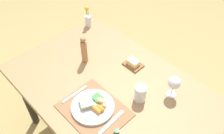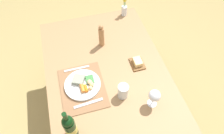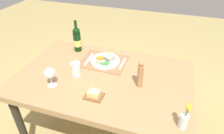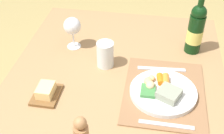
# 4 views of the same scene
# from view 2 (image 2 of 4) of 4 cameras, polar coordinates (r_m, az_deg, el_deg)

# --- Properties ---
(ground_plane) EXTENTS (8.00, 8.00, 0.00)m
(ground_plane) POSITION_cam_2_polar(r_m,az_deg,el_deg) (2.19, -0.97, -12.64)
(ground_plane) COLOR tan
(dining_table) EXTENTS (1.39, 0.92, 0.73)m
(dining_table) POSITION_cam_2_polar(r_m,az_deg,el_deg) (1.61, -1.29, -3.34)
(dining_table) COLOR #A37D51
(dining_table) RESTS_ON ground_plane
(placemat) EXTENTS (0.40, 0.32, 0.01)m
(placemat) POSITION_cam_2_polar(r_m,az_deg,el_deg) (1.49, -8.29, -5.77)
(placemat) COLOR #8F6643
(placemat) RESTS_ON dining_table
(dinner_plate) EXTENTS (0.26, 0.26, 0.05)m
(dinner_plate) POSITION_cam_2_polar(r_m,az_deg,el_deg) (1.48, -8.21, -4.79)
(dinner_plate) COLOR silver
(dinner_plate) RESTS_ON placemat
(fork) EXTENTS (0.02, 0.20, 0.00)m
(fork) POSITION_cam_2_polar(r_m,az_deg,el_deg) (1.58, -9.90, -0.46)
(fork) COLOR silver
(fork) RESTS_ON placemat
(knife) EXTENTS (0.03, 0.21, 0.00)m
(knife) POSITION_cam_2_polar(r_m,az_deg,el_deg) (1.42, -6.65, -10.09)
(knife) COLOR silver
(knife) RESTS_ON placemat
(flower_vase) EXTENTS (0.05, 0.05, 0.19)m
(flower_vase) POSITION_cam_2_polar(r_m,az_deg,el_deg) (1.97, 3.48, 16.00)
(flower_vase) COLOR silver
(flower_vase) RESTS_ON dining_table
(pepper_mill) EXTENTS (0.04, 0.04, 0.22)m
(pepper_mill) POSITION_cam_2_polar(r_m,az_deg,el_deg) (1.66, -3.01, 8.77)
(pepper_mill) COLOR #AC794B
(pepper_mill) RESTS_ON dining_table
(wine_bottle) EXTENTS (0.07, 0.07, 0.30)m
(wine_bottle) POSITION_cam_2_polar(r_m,az_deg,el_deg) (1.26, -11.76, -16.16)
(wine_bottle) COLOR black
(wine_bottle) RESTS_ON dining_table
(wine_glass) EXTENTS (0.08, 0.08, 0.16)m
(wine_glass) POSITION_cam_2_polar(r_m,az_deg,el_deg) (1.35, 11.89, -7.96)
(wine_glass) COLOR white
(wine_glass) RESTS_ON dining_table
(water_tumbler) EXTENTS (0.07, 0.07, 0.12)m
(water_tumbler) POSITION_cam_2_polar(r_m,az_deg,el_deg) (1.41, 3.12, -6.95)
(water_tumbler) COLOR silver
(water_tumbler) RESTS_ON dining_table
(butter_dish) EXTENTS (0.13, 0.10, 0.05)m
(butter_dish) POSITION_cam_2_polar(r_m,az_deg,el_deg) (1.59, 7.18, 1.23)
(butter_dish) COLOR brown
(butter_dish) RESTS_ON dining_table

